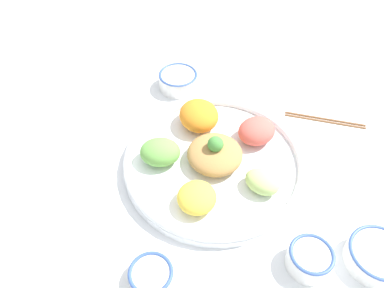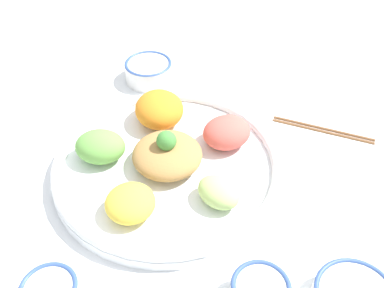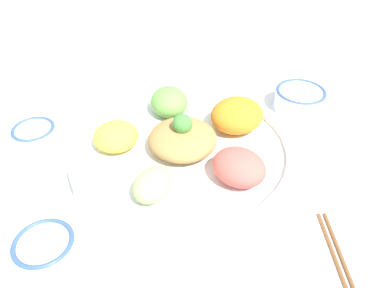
% 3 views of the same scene
% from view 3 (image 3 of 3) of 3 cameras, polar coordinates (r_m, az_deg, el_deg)
% --- Properties ---
extents(ground_plane, '(2.40, 2.40, 0.00)m').
position_cam_3_polar(ground_plane, '(0.73, 0.25, -0.75)').
color(ground_plane, white).
extents(salad_platter, '(0.42, 0.42, 0.10)m').
position_cam_3_polar(salad_platter, '(0.70, -1.02, -0.20)').
color(salad_platter, white).
rests_on(salad_platter, ground_plane).
extents(sauce_bowl_red, '(0.11, 0.11, 0.05)m').
position_cam_3_polar(sauce_bowl_red, '(0.86, 16.08, 6.68)').
color(sauce_bowl_red, white).
rests_on(sauce_bowl_red, ground_plane).
extents(sauce_bowl_dark, '(0.08, 0.08, 0.03)m').
position_cam_3_polar(sauce_bowl_dark, '(0.80, -22.88, 1.46)').
color(sauce_bowl_dark, white).
rests_on(sauce_bowl_dark, ground_plane).
extents(sauce_bowl_far, '(0.08, 0.08, 0.05)m').
position_cam_3_polar(sauce_bowl_far, '(0.58, -21.34, -14.92)').
color(sauce_bowl_far, white).
rests_on(sauce_bowl_far, ground_plane).
extents(chopsticks_pair_near, '(0.20, 0.07, 0.01)m').
position_cam_3_polar(chopsticks_pair_near, '(0.59, 22.11, -17.40)').
color(chopsticks_pair_near, brown).
rests_on(chopsticks_pair_near, ground_plane).
extents(serving_spoon_main, '(0.08, 0.12, 0.01)m').
position_cam_3_polar(serving_spoon_main, '(0.98, 8.97, 10.30)').
color(serving_spoon_main, silver).
rests_on(serving_spoon_main, ground_plane).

